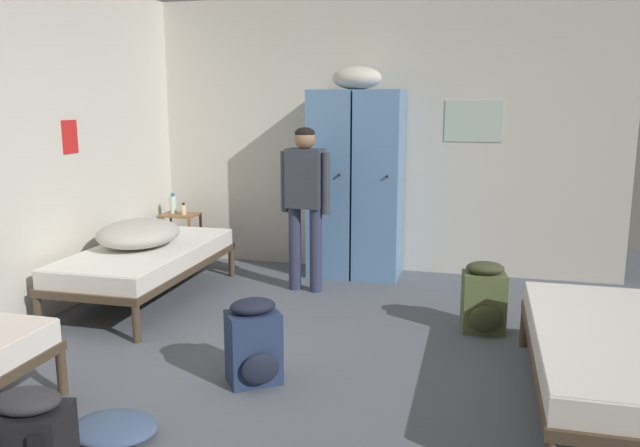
{
  "coord_description": "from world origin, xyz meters",
  "views": [
    {
      "loc": [
        1.03,
        -3.75,
        1.77
      ],
      "look_at": [
        0.0,
        0.27,
        0.95
      ],
      "focal_mm": 35.75,
      "sensor_mm": 36.0,
      "label": 1
    }
  ],
  "objects_px": {
    "bed_left_rear": "(147,259)",
    "lotion_bottle": "(184,209)",
    "clothes_pile_denim": "(114,428)",
    "backpack_olive": "(484,299)",
    "bedding_heap": "(139,233)",
    "water_bottle": "(173,204)",
    "shelf_unit": "(180,235)",
    "locker_bank": "(356,180)",
    "bed_right": "(615,350)",
    "backpack_navy": "(254,343)",
    "person_traveler": "(305,194)"
  },
  "relations": [
    {
      "from": "backpack_navy",
      "to": "bedding_heap",
      "type": "bearing_deg",
      "value": 139.25
    },
    {
      "from": "locker_bank",
      "to": "backpack_navy",
      "type": "height_order",
      "value": "locker_bank"
    },
    {
      "from": "lotion_bottle",
      "to": "backpack_navy",
      "type": "bearing_deg",
      "value": -55.7
    },
    {
      "from": "locker_bank",
      "to": "lotion_bottle",
      "type": "relative_size",
      "value": 15.94
    },
    {
      "from": "shelf_unit",
      "to": "bedding_heap",
      "type": "xyz_separation_m",
      "value": [
        0.19,
        -1.15,
        0.26
      ]
    },
    {
      "from": "shelf_unit",
      "to": "bed_left_rear",
      "type": "distance_m",
      "value": 1.18
    },
    {
      "from": "shelf_unit",
      "to": "backpack_olive",
      "type": "xyz_separation_m",
      "value": [
        3.14,
        -1.2,
        -0.09
      ]
    },
    {
      "from": "water_bottle",
      "to": "lotion_bottle",
      "type": "relative_size",
      "value": 1.65
    },
    {
      "from": "shelf_unit",
      "to": "bed_right",
      "type": "height_order",
      "value": "shelf_unit"
    },
    {
      "from": "bedding_heap",
      "to": "backpack_olive",
      "type": "height_order",
      "value": "bedding_heap"
    },
    {
      "from": "clothes_pile_denim",
      "to": "backpack_olive",
      "type": "bearing_deg",
      "value": 48.03
    },
    {
      "from": "bedding_heap",
      "to": "locker_bank",
      "type": "bearing_deg",
      "value": 37.6
    },
    {
      "from": "bed_left_rear",
      "to": "bed_right",
      "type": "bearing_deg",
      "value": -18.65
    },
    {
      "from": "clothes_pile_denim",
      "to": "person_traveler",
      "type": "bearing_deg",
      "value": 84.42
    },
    {
      "from": "bed_left_rear",
      "to": "lotion_bottle",
      "type": "xyz_separation_m",
      "value": [
        -0.18,
        1.11,
        0.25
      ]
    },
    {
      "from": "shelf_unit",
      "to": "bed_left_rear",
      "type": "relative_size",
      "value": 0.3
    },
    {
      "from": "person_traveler",
      "to": "lotion_bottle",
      "type": "bearing_deg",
      "value": 162.18
    },
    {
      "from": "locker_bank",
      "to": "backpack_olive",
      "type": "distance_m",
      "value": 1.98
    },
    {
      "from": "shelf_unit",
      "to": "bed_right",
      "type": "bearing_deg",
      "value": -31.57
    },
    {
      "from": "bed_left_rear",
      "to": "backpack_olive",
      "type": "height_order",
      "value": "backpack_olive"
    },
    {
      "from": "bed_right",
      "to": "lotion_bottle",
      "type": "height_order",
      "value": "lotion_bottle"
    },
    {
      "from": "lotion_bottle",
      "to": "backpack_navy",
      "type": "height_order",
      "value": "lotion_bottle"
    },
    {
      "from": "bed_right",
      "to": "bedding_heap",
      "type": "bearing_deg",
      "value": 161.68
    },
    {
      "from": "bed_left_rear",
      "to": "person_traveler",
      "type": "xyz_separation_m",
      "value": [
        1.27,
        0.64,
        0.53
      ]
    },
    {
      "from": "water_bottle",
      "to": "backpack_olive",
      "type": "height_order",
      "value": "water_bottle"
    },
    {
      "from": "backpack_olive",
      "to": "person_traveler",
      "type": "bearing_deg",
      "value": 156.69
    },
    {
      "from": "bed_right",
      "to": "bedding_heap",
      "type": "xyz_separation_m",
      "value": [
        -3.66,
        1.21,
        0.23
      ]
    },
    {
      "from": "bedding_heap",
      "to": "water_bottle",
      "type": "relative_size",
      "value": 3.74
    },
    {
      "from": "person_traveler",
      "to": "backpack_olive",
      "type": "xyz_separation_m",
      "value": [
        1.62,
        -0.7,
        -0.65
      ]
    },
    {
      "from": "shelf_unit",
      "to": "backpack_navy",
      "type": "height_order",
      "value": "shelf_unit"
    },
    {
      "from": "water_bottle",
      "to": "backpack_navy",
      "type": "bearing_deg",
      "value": -54.04
    },
    {
      "from": "bed_left_rear",
      "to": "bedding_heap",
      "type": "distance_m",
      "value": 0.23
    },
    {
      "from": "bed_right",
      "to": "bedding_heap",
      "type": "relative_size",
      "value": 2.37
    },
    {
      "from": "person_traveler",
      "to": "locker_bank",
      "type": "bearing_deg",
      "value": 61.97
    },
    {
      "from": "water_bottle",
      "to": "backpack_navy",
      "type": "relative_size",
      "value": 0.39
    },
    {
      "from": "shelf_unit",
      "to": "person_traveler",
      "type": "height_order",
      "value": "person_traveler"
    },
    {
      "from": "bed_left_rear",
      "to": "clothes_pile_denim",
      "type": "distance_m",
      "value": 2.4
    },
    {
      "from": "bedding_heap",
      "to": "person_traveler",
      "type": "height_order",
      "value": "person_traveler"
    },
    {
      "from": "bed_right",
      "to": "clothes_pile_denim",
      "type": "height_order",
      "value": "bed_right"
    },
    {
      "from": "bedding_heap",
      "to": "person_traveler",
      "type": "bearing_deg",
      "value": 25.85
    },
    {
      "from": "shelf_unit",
      "to": "clothes_pile_denim",
      "type": "bearing_deg",
      "value": -69.28
    },
    {
      "from": "locker_bank",
      "to": "person_traveler",
      "type": "height_order",
      "value": "locker_bank"
    },
    {
      "from": "bed_left_rear",
      "to": "person_traveler",
      "type": "bearing_deg",
      "value": 26.84
    },
    {
      "from": "bed_left_rear",
      "to": "backpack_olive",
      "type": "distance_m",
      "value": 2.89
    },
    {
      "from": "bed_right",
      "to": "clothes_pile_denim",
      "type": "xyz_separation_m",
      "value": [
        -2.6,
        -0.94,
        -0.33
      ]
    },
    {
      "from": "water_bottle",
      "to": "backpack_olive",
      "type": "xyz_separation_m",
      "value": [
        3.22,
        -1.22,
        -0.41
      ]
    },
    {
      "from": "lotion_bottle",
      "to": "bedding_heap",
      "type": "bearing_deg",
      "value": -83.94
    },
    {
      "from": "bed_right",
      "to": "clothes_pile_denim",
      "type": "relative_size",
      "value": 4.03
    },
    {
      "from": "bed_right",
      "to": "backpack_navy",
      "type": "height_order",
      "value": "backpack_navy"
    },
    {
      "from": "bedding_heap",
      "to": "backpack_navy",
      "type": "height_order",
      "value": "bedding_heap"
    }
  ]
}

